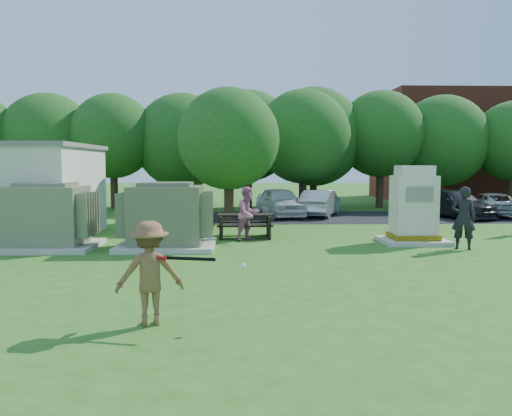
{
  "coord_description": "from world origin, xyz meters",
  "views": [
    {
      "loc": [
        -0.47,
        -11.14,
        2.63
      ],
      "look_at": [
        0.0,
        4.0,
        1.3
      ],
      "focal_mm": 35.0,
      "sensor_mm": 36.0,
      "label": 1
    }
  ],
  "objects_px": {
    "car_silver_a": "(320,203)",
    "transformer_right": "(166,217)",
    "generator_cabinet": "(413,209)",
    "car_dark": "(455,204)",
    "batter": "(150,273)",
    "person_by_generator": "(464,218)",
    "transformer_left": "(47,218)",
    "car_silver_b": "(490,205)",
    "car_white": "(280,202)",
    "person_at_picnic": "(248,214)",
    "picnic_table": "(245,223)"
  },
  "relations": [
    {
      "from": "car_silver_a",
      "to": "transformer_right",
      "type": "bearing_deg",
      "value": 76.7
    },
    {
      "from": "generator_cabinet",
      "to": "car_dark",
      "type": "bearing_deg",
      "value": 58.6
    },
    {
      "from": "batter",
      "to": "person_by_generator",
      "type": "distance_m",
      "value": 10.93
    },
    {
      "from": "transformer_left",
      "to": "transformer_right",
      "type": "relative_size",
      "value": 1.0
    },
    {
      "from": "transformer_left",
      "to": "batter",
      "type": "bearing_deg",
      "value": -59.05
    },
    {
      "from": "generator_cabinet",
      "to": "car_silver_a",
      "type": "height_order",
      "value": "generator_cabinet"
    },
    {
      "from": "transformer_right",
      "to": "batter",
      "type": "bearing_deg",
      "value": -83.69
    },
    {
      "from": "batter",
      "to": "transformer_left",
      "type": "bearing_deg",
      "value": -71.26
    },
    {
      "from": "transformer_left",
      "to": "batter",
      "type": "height_order",
      "value": "transformer_left"
    },
    {
      "from": "transformer_right",
      "to": "car_dark",
      "type": "height_order",
      "value": "transformer_right"
    },
    {
      "from": "transformer_right",
      "to": "batter",
      "type": "height_order",
      "value": "transformer_right"
    },
    {
      "from": "transformer_left",
      "to": "car_silver_b",
      "type": "xyz_separation_m",
      "value": [
        18.73,
        9.21,
        -0.38
      ]
    },
    {
      "from": "car_dark",
      "to": "person_by_generator",
      "type": "bearing_deg",
      "value": -127.57
    },
    {
      "from": "generator_cabinet",
      "to": "car_silver_b",
      "type": "height_order",
      "value": "generator_cabinet"
    },
    {
      "from": "batter",
      "to": "car_silver_a",
      "type": "bearing_deg",
      "value": -120.25
    },
    {
      "from": "transformer_right",
      "to": "car_white",
      "type": "relative_size",
      "value": 0.69
    },
    {
      "from": "person_by_generator",
      "to": "transformer_right",
      "type": "bearing_deg",
      "value": 19.63
    },
    {
      "from": "generator_cabinet",
      "to": "car_dark",
      "type": "height_order",
      "value": "generator_cabinet"
    },
    {
      "from": "generator_cabinet",
      "to": "person_at_picnic",
      "type": "distance_m",
      "value": 5.55
    },
    {
      "from": "car_white",
      "to": "car_silver_a",
      "type": "distance_m",
      "value": 2.08
    },
    {
      "from": "transformer_right",
      "to": "generator_cabinet",
      "type": "relative_size",
      "value": 1.16
    },
    {
      "from": "generator_cabinet",
      "to": "car_white",
      "type": "xyz_separation_m",
      "value": [
        -3.78,
        8.63,
        -0.4
      ]
    },
    {
      "from": "person_at_picnic",
      "to": "car_silver_b",
      "type": "distance_m",
      "value": 14.67
    },
    {
      "from": "transformer_right",
      "to": "car_silver_b",
      "type": "xyz_separation_m",
      "value": [
        15.03,
        9.21,
        -0.38
      ]
    },
    {
      "from": "car_white",
      "to": "car_silver_a",
      "type": "bearing_deg",
      "value": -8.02
    },
    {
      "from": "picnic_table",
      "to": "batter",
      "type": "xyz_separation_m",
      "value": [
        -1.65,
        -9.78,
        0.33
      ]
    },
    {
      "from": "transformer_left",
      "to": "batter",
      "type": "distance_m",
      "value": 8.82
    },
    {
      "from": "picnic_table",
      "to": "car_white",
      "type": "xyz_separation_m",
      "value": [
        1.84,
        7.15,
        0.21
      ]
    },
    {
      "from": "transformer_right",
      "to": "picnic_table",
      "type": "height_order",
      "value": "transformer_right"
    },
    {
      "from": "generator_cabinet",
      "to": "picnic_table",
      "type": "bearing_deg",
      "value": 165.24
    },
    {
      "from": "generator_cabinet",
      "to": "transformer_left",
      "type": "bearing_deg",
      "value": -176.42
    },
    {
      "from": "transformer_left",
      "to": "person_by_generator",
      "type": "distance_m",
      "value": 12.93
    },
    {
      "from": "transformer_left",
      "to": "generator_cabinet",
      "type": "relative_size",
      "value": 1.16
    },
    {
      "from": "transformer_right",
      "to": "car_dark",
      "type": "xyz_separation_m",
      "value": [
        12.98,
        8.74,
        -0.3
      ]
    },
    {
      "from": "person_by_generator",
      "to": "person_at_picnic",
      "type": "xyz_separation_m",
      "value": [
        -6.62,
        1.99,
        -0.04
      ]
    },
    {
      "from": "batter",
      "to": "car_silver_a",
      "type": "distance_m",
      "value": 17.95
    },
    {
      "from": "person_by_generator",
      "to": "car_white",
      "type": "distance_m",
      "value": 11.07
    },
    {
      "from": "transformer_left",
      "to": "car_white",
      "type": "height_order",
      "value": "transformer_left"
    },
    {
      "from": "generator_cabinet",
      "to": "batter",
      "type": "distance_m",
      "value": 11.03
    },
    {
      "from": "car_dark",
      "to": "person_at_picnic",
      "type": "bearing_deg",
      "value": -160.39
    },
    {
      "from": "person_by_generator",
      "to": "car_silver_b",
      "type": "height_order",
      "value": "person_by_generator"
    },
    {
      "from": "picnic_table",
      "to": "person_by_generator",
      "type": "bearing_deg",
      "value": -22.38
    },
    {
      "from": "transformer_right",
      "to": "batter",
      "type": "xyz_separation_m",
      "value": [
        0.84,
        -7.57,
        -0.11
      ]
    },
    {
      "from": "picnic_table",
      "to": "batter",
      "type": "bearing_deg",
      "value": -99.57
    },
    {
      "from": "picnic_table",
      "to": "car_white",
      "type": "relative_size",
      "value": 0.46
    },
    {
      "from": "person_by_generator",
      "to": "car_silver_a",
      "type": "bearing_deg",
      "value": -51.24
    },
    {
      "from": "picnic_table",
      "to": "car_silver_a",
      "type": "distance_m",
      "value": 8.26
    },
    {
      "from": "batter",
      "to": "person_at_picnic",
      "type": "bearing_deg",
      "value": -113.25
    },
    {
      "from": "transformer_left",
      "to": "car_dark",
      "type": "bearing_deg",
      "value": 27.65
    },
    {
      "from": "transformer_left",
      "to": "car_white",
      "type": "distance_m",
      "value": 12.34
    }
  ]
}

